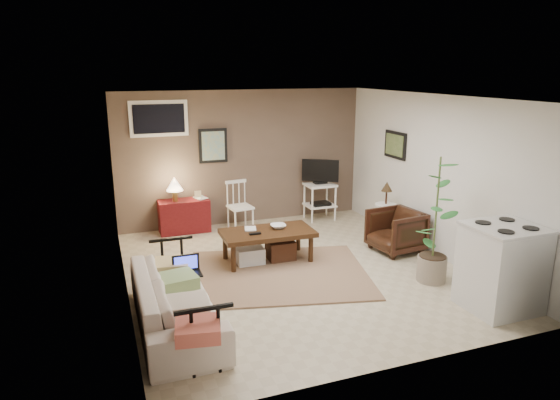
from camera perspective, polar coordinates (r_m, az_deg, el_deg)
name	(u,v)px	position (r m, az deg, el deg)	size (l,w,h in m)	color
floor	(294,271)	(7.09, 1.66, -8.10)	(5.00, 5.00, 0.00)	#C1B293
art_back	(213,146)	(8.83, -7.66, 6.17)	(0.50, 0.03, 0.60)	black
art_right	(395,145)	(8.59, 13.04, 6.15)	(0.03, 0.60, 0.45)	black
window	(159,119)	(8.62, -13.68, 9.03)	(0.96, 0.03, 0.60)	white
rug	(279,274)	(6.96, -0.17, -8.43)	(2.42, 1.94, 0.02)	#916C54
coffee_table	(267,244)	(7.31, -1.50, -4.99)	(1.35, 0.72, 0.51)	#3B1F10
sofa	(175,293)	(5.62, -11.92, -10.34)	(2.05, 0.60, 0.80)	#F1E0D0
sofa_pillows	(183,293)	(5.38, -11.06, -10.42)	(0.39, 1.95, 0.14)	beige
sofa_end_rails	(186,296)	(5.66, -10.69, -10.72)	(0.55, 2.05, 0.69)	black
laptop	(187,268)	(5.92, -10.60, -7.69)	(0.32, 0.23, 0.21)	black
red_console	(183,213)	(8.76, -10.99, -1.47)	(0.86, 0.38, 0.99)	maroon
spindle_chair	(240,207)	(8.77, -4.62, -0.81)	(0.43, 0.43, 0.86)	white
tv_stand	(320,188)	(9.30, 4.61, 1.37)	(0.60, 0.44, 1.14)	white
side_table	(386,203)	(8.44, 12.01, -0.36)	(0.36, 0.36, 0.96)	white
armchair	(396,229)	(7.91, 13.10, -3.24)	(0.70, 0.66, 0.72)	black
potted_plant	(436,216)	(6.78, 17.40, -1.72)	(0.43, 0.43, 1.71)	gray
stove	(501,267)	(6.40, 23.98, -7.06)	(0.79, 0.74, 1.04)	silver
bowl	(278,221)	(7.33, -0.21, -2.38)	(0.23, 0.06, 0.23)	#3B1F10
book_table	(245,222)	(7.29, -4.06, -2.54)	(0.16, 0.02, 0.22)	#3B1F10
book_console	(196,192)	(8.69, -9.61, 0.85)	(0.18, 0.02, 0.24)	#3B1F10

